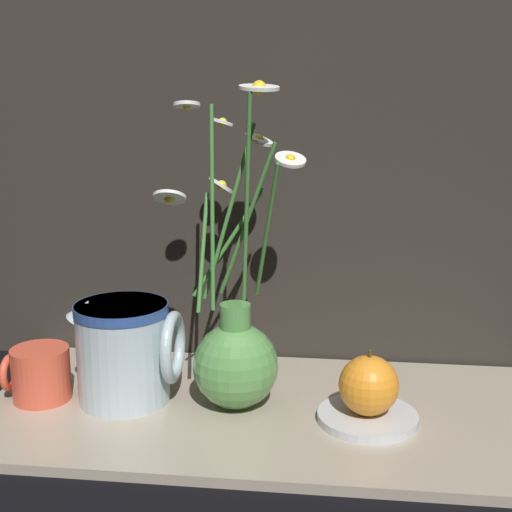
% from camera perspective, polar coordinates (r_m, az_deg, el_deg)
% --- Properties ---
extents(ground_plane, '(6.00, 6.00, 0.00)m').
position_cam_1_polar(ground_plane, '(0.90, 0.70, -12.66)').
color(ground_plane, black).
extents(shelf, '(0.69, 0.34, 0.01)m').
position_cam_1_polar(shelf, '(0.90, 0.70, -12.32)').
color(shelf, tan).
rests_on(shelf, ground_plane).
extents(vase_with_flowers, '(0.18, 0.16, 0.39)m').
position_cam_1_polar(vase_with_flowers, '(0.88, -1.63, -7.54)').
color(vase_with_flowers, '#59994C').
rests_on(vase_with_flowers, shelf).
extents(yellow_mug, '(0.08, 0.07, 0.07)m').
position_cam_1_polar(yellow_mug, '(0.94, -16.95, -9.00)').
color(yellow_mug, '#DB5138').
rests_on(yellow_mug, shelf).
extents(ceramic_pitcher, '(0.14, 0.12, 0.14)m').
position_cam_1_polar(ceramic_pitcher, '(0.91, -10.38, -7.20)').
color(ceramic_pitcher, silver).
rests_on(ceramic_pitcher, shelf).
extents(saucer_plate, '(0.12, 0.12, 0.01)m').
position_cam_1_polar(saucer_plate, '(0.87, 8.91, -12.62)').
color(saucer_plate, silver).
rests_on(saucer_plate, shelf).
extents(orange_fruit, '(0.07, 0.07, 0.08)m').
position_cam_1_polar(orange_fruit, '(0.85, 9.01, -10.18)').
color(orange_fruit, orange).
rests_on(orange_fruit, saucer_plate).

